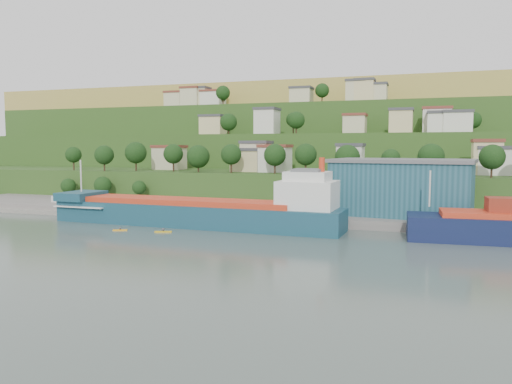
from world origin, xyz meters
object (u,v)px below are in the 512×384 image
at_px(warehouse, 402,187).
at_px(caravan, 60,201).
at_px(cargo_ship_near, 203,214).
at_px(kayak_orange, 120,230).

bearing_deg(warehouse, caravan, -169.65).
distance_m(warehouse, caravan, 92.51).
height_order(cargo_ship_near, caravan, cargo_ship_near).
height_order(caravan, kayak_orange, caravan).
distance_m(warehouse, kayak_orange, 63.75).
xyz_separation_m(cargo_ship_near, kayak_orange, (-13.91, -11.17, -2.55)).
bearing_deg(cargo_ship_near, caravan, 166.22).
bearing_deg(kayak_orange, warehouse, 4.25).
xyz_separation_m(cargo_ship_near, caravan, (-50.47, 14.30, -0.32)).
xyz_separation_m(cargo_ship_near, warehouse, (41.74, 18.82, 5.67)).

